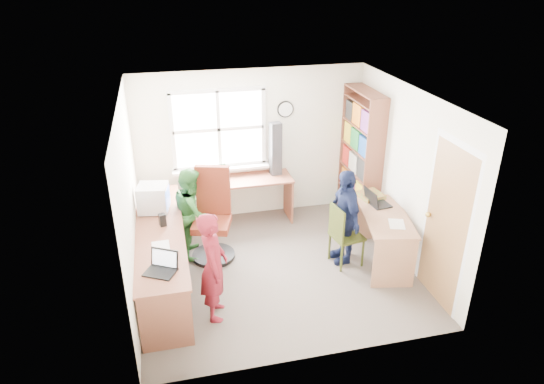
% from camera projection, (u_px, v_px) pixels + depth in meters
% --- Properties ---
extents(room, '(3.64, 3.44, 2.44)m').
position_uv_depth(room, '(276.00, 185.00, 6.23)').
color(room, '#4C433C').
rests_on(room, ground).
extents(l_desk, '(2.38, 2.95, 0.75)m').
position_uv_depth(l_desk, '(179.00, 264.00, 5.96)').
color(l_desk, brown).
rests_on(l_desk, ground).
extents(right_desk, '(0.84, 1.36, 0.73)m').
position_uv_depth(right_desk, '(384.00, 228.00, 6.62)').
color(right_desk, '#A16F50').
rests_on(right_desk, ground).
extents(bookshelf, '(0.30, 1.02, 2.10)m').
position_uv_depth(bookshelf, '(360.00, 159.00, 7.62)').
color(bookshelf, brown).
rests_on(bookshelf, ground).
extents(swivel_chair, '(0.75, 0.75, 1.31)m').
position_uv_depth(swivel_chair, '(213.00, 220.00, 6.76)').
color(swivel_chair, black).
rests_on(swivel_chair, ground).
extents(wooden_chair, '(0.45, 0.45, 0.90)m').
position_uv_depth(wooden_chair, '(343.00, 233.00, 6.57)').
color(wooden_chair, '#373F15').
rests_on(wooden_chair, ground).
extents(crt_monitor, '(0.45, 0.41, 0.38)m').
position_uv_depth(crt_monitor, '(153.00, 198.00, 6.51)').
color(crt_monitor, silver).
rests_on(crt_monitor, l_desk).
extents(laptop_left, '(0.42, 0.40, 0.22)m').
position_uv_depth(laptop_left, '(162.00, 266.00, 5.30)').
color(laptop_left, black).
rests_on(laptop_left, l_desk).
extents(laptop_right, '(0.33, 0.38, 0.24)m').
position_uv_depth(laptop_right, '(375.00, 201.00, 6.79)').
color(laptop_right, black).
rests_on(laptop_right, right_desk).
extents(speaker_a, '(0.10, 0.10, 0.16)m').
position_uv_depth(speaker_a, '(162.00, 220.00, 6.20)').
color(speaker_a, black).
rests_on(speaker_a, l_desk).
extents(speaker_b, '(0.11, 0.11, 0.18)m').
position_uv_depth(speaker_b, '(159.00, 200.00, 6.70)').
color(speaker_b, black).
rests_on(speaker_b, l_desk).
extents(cd_tower, '(0.19, 0.17, 0.85)m').
position_uv_depth(cd_tower, '(275.00, 149.00, 7.56)').
color(cd_tower, black).
rests_on(cd_tower, l_desk).
extents(game_box, '(0.38, 0.38, 0.06)m').
position_uv_depth(game_box, '(371.00, 195.00, 7.00)').
color(game_box, red).
rests_on(game_box, right_desk).
extents(paper_a, '(0.21, 0.30, 0.00)m').
position_uv_depth(paper_a, '(161.00, 247.00, 5.76)').
color(paper_a, white).
rests_on(paper_a, l_desk).
extents(paper_b, '(0.28, 0.33, 0.00)m').
position_uv_depth(paper_b, '(397.00, 224.00, 6.30)').
color(paper_b, white).
rests_on(paper_b, right_desk).
extents(potted_plant, '(0.20, 0.17, 0.32)m').
position_uv_depth(potted_plant, '(221.00, 172.00, 7.39)').
color(potted_plant, '#2E733B').
rests_on(potted_plant, l_desk).
extents(person_red, '(0.39, 0.53, 1.36)m').
position_uv_depth(person_red, '(214.00, 266.00, 5.52)').
color(person_red, maroon).
rests_on(person_red, ground).
extents(person_green, '(0.57, 0.69, 1.31)m').
position_uv_depth(person_green, '(193.00, 212.00, 6.77)').
color(person_green, '#2B6629').
rests_on(person_green, ground).
extents(person_navy, '(0.36, 0.81, 1.37)m').
position_uv_depth(person_navy, '(345.00, 216.00, 6.59)').
color(person_navy, '#131B3E').
rests_on(person_navy, ground).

